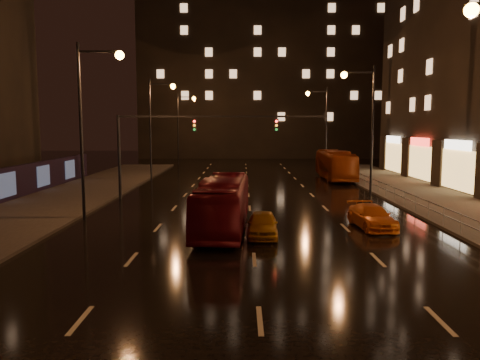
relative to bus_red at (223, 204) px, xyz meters
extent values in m
plane|color=black|center=(1.50, 10.36, -1.36)|extent=(140.00, 140.00, 0.00)
cube|color=#38332D|center=(-12.00, 5.36, -1.28)|extent=(7.00, 70.00, 0.15)
cube|color=#38332D|center=(15.00, 5.36, -1.28)|extent=(7.00, 70.00, 0.15)
cube|color=black|center=(5.50, 62.36, 16.64)|extent=(44.00, 16.00, 36.00)
cylinder|color=black|center=(-8.10, 10.36, 1.74)|extent=(0.22, 0.22, 6.20)
cube|color=black|center=(-0.50, 10.36, 4.74)|extent=(15.20, 0.14, 0.14)
cube|color=black|center=(-2.50, 10.36, 4.09)|extent=(0.32, 0.18, 0.95)
cube|color=black|center=(3.50, 10.36, 4.09)|extent=(0.32, 0.18, 0.95)
sphere|color=#FF1E19|center=(-2.50, 10.24, 4.39)|extent=(0.18, 0.18, 0.18)
sphere|color=gold|center=(8.80, -7.64, 7.94)|extent=(0.50, 0.50, 0.50)
cylinder|color=#99999E|center=(11.70, 34.36, -0.71)|extent=(0.04, 0.04, 1.00)
cube|color=#99999E|center=(11.70, 8.36, -0.26)|extent=(0.05, 56.00, 0.05)
cube|color=#99999E|center=(11.70, 8.36, -0.66)|extent=(0.05, 56.00, 0.05)
imported|color=maroon|center=(0.00, 0.00, 0.00)|extent=(2.74, 9.83, 2.71)
imported|color=maroon|center=(10.50, 23.48, 0.12)|extent=(2.62, 10.62, 2.95)
imported|color=#C88512|center=(2.00, -1.63, -0.74)|extent=(1.60, 3.66, 1.23)
imported|color=orange|center=(7.89, 0.36, -0.75)|extent=(2.08, 4.31, 1.21)
camera|label=1|loc=(1.01, -24.10, 4.01)|focal=35.00mm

